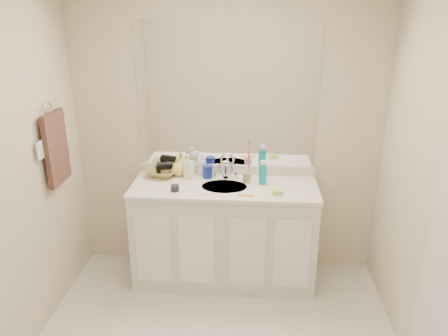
% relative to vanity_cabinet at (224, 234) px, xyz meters
% --- Properties ---
extents(wall_back, '(2.60, 0.02, 2.40)m').
position_rel_vanity_cabinet_xyz_m(wall_back, '(0.00, 0.28, 0.77)').
color(wall_back, beige).
rests_on(wall_back, floor).
extents(wall_right, '(0.02, 2.60, 2.40)m').
position_rel_vanity_cabinet_xyz_m(wall_right, '(1.30, -1.02, 0.77)').
color(wall_right, beige).
rests_on(wall_right, floor).
extents(vanity_cabinet, '(1.50, 0.55, 0.85)m').
position_rel_vanity_cabinet_xyz_m(vanity_cabinet, '(0.00, 0.00, 0.00)').
color(vanity_cabinet, silver).
rests_on(vanity_cabinet, floor).
extents(countertop, '(1.52, 0.57, 0.03)m').
position_rel_vanity_cabinet_xyz_m(countertop, '(0.00, 0.00, 0.44)').
color(countertop, white).
rests_on(countertop, vanity_cabinet).
extents(backsplash, '(1.52, 0.03, 0.08)m').
position_rel_vanity_cabinet_xyz_m(backsplash, '(0.00, 0.26, 0.50)').
color(backsplash, silver).
rests_on(backsplash, countertop).
extents(sink_basin, '(0.37, 0.37, 0.02)m').
position_rel_vanity_cabinet_xyz_m(sink_basin, '(0.00, -0.02, 0.44)').
color(sink_basin, beige).
rests_on(sink_basin, countertop).
extents(faucet, '(0.02, 0.02, 0.11)m').
position_rel_vanity_cabinet_xyz_m(faucet, '(0.00, 0.16, 0.51)').
color(faucet, silver).
rests_on(faucet, countertop).
extents(mirror, '(1.48, 0.01, 1.20)m').
position_rel_vanity_cabinet_xyz_m(mirror, '(0.00, 0.27, 1.14)').
color(mirror, white).
rests_on(mirror, wall_back).
extents(blue_mug, '(0.09, 0.09, 0.11)m').
position_rel_vanity_cabinet_xyz_m(blue_mug, '(-0.15, 0.16, 0.51)').
color(blue_mug, navy).
rests_on(blue_mug, countertop).
extents(tan_cup, '(0.08, 0.08, 0.09)m').
position_rel_vanity_cabinet_xyz_m(tan_cup, '(0.18, 0.08, 0.50)').
color(tan_cup, tan).
rests_on(tan_cup, countertop).
extents(toothbrush, '(0.02, 0.04, 0.20)m').
position_rel_vanity_cabinet_xyz_m(toothbrush, '(0.19, 0.08, 0.60)').
color(toothbrush, '#E63C9B').
rests_on(toothbrush, tan_cup).
extents(mouthwash_bottle, '(0.08, 0.08, 0.16)m').
position_rel_vanity_cabinet_xyz_m(mouthwash_bottle, '(0.31, 0.06, 0.53)').
color(mouthwash_bottle, '#0D999F').
rests_on(mouthwash_bottle, countertop).
extents(soap_dish, '(0.10, 0.08, 0.01)m').
position_rel_vanity_cabinet_xyz_m(soap_dish, '(0.42, -0.16, 0.46)').
color(soap_dish, silver).
rests_on(soap_dish, countertop).
extents(green_soap, '(0.08, 0.06, 0.03)m').
position_rel_vanity_cabinet_xyz_m(green_soap, '(0.42, -0.16, 0.48)').
color(green_soap, '#A3DD36').
rests_on(green_soap, soap_dish).
extents(orange_comb, '(0.14, 0.05, 0.01)m').
position_rel_vanity_cabinet_xyz_m(orange_comb, '(0.18, -0.19, 0.46)').
color(orange_comb, gold).
rests_on(orange_comb, countertop).
extents(dark_jar, '(0.07, 0.07, 0.05)m').
position_rel_vanity_cabinet_xyz_m(dark_jar, '(-0.38, -0.14, 0.48)').
color(dark_jar, black).
rests_on(dark_jar, countertop).
extents(extra_white_bottle, '(0.05, 0.05, 0.15)m').
position_rel_vanity_cabinet_xyz_m(extra_white_bottle, '(-0.29, 0.13, 0.53)').
color(extra_white_bottle, white).
rests_on(extra_white_bottle, countertop).
extents(soap_bottle_white, '(0.07, 0.07, 0.17)m').
position_rel_vanity_cabinet_xyz_m(soap_bottle_white, '(-0.22, 0.22, 0.54)').
color(soap_bottle_white, silver).
rests_on(soap_bottle_white, countertop).
extents(soap_bottle_cream, '(0.11, 0.11, 0.20)m').
position_rel_vanity_cabinet_xyz_m(soap_bottle_cream, '(-0.32, 0.17, 0.55)').
color(soap_bottle_cream, beige).
rests_on(soap_bottle_cream, countertop).
extents(soap_bottle_yellow, '(0.14, 0.14, 0.16)m').
position_rel_vanity_cabinet_xyz_m(soap_bottle_yellow, '(-0.41, 0.19, 0.54)').
color(soap_bottle_yellow, '#FCE262').
rests_on(soap_bottle_yellow, countertop).
extents(wicker_basket, '(0.32, 0.32, 0.07)m').
position_rel_vanity_cabinet_xyz_m(wicker_basket, '(-0.54, 0.18, 0.49)').
color(wicker_basket, olive).
rests_on(wicker_basket, countertop).
extents(hair_dryer, '(0.15, 0.10, 0.07)m').
position_rel_vanity_cabinet_xyz_m(hair_dryer, '(-0.52, 0.18, 0.54)').
color(hair_dryer, black).
rests_on(hair_dryer, wicker_basket).
extents(towel_ring, '(0.01, 0.11, 0.11)m').
position_rel_vanity_cabinet_xyz_m(towel_ring, '(-1.27, -0.25, 1.12)').
color(towel_ring, silver).
rests_on(towel_ring, wall_left).
extents(hand_towel, '(0.04, 0.32, 0.55)m').
position_rel_vanity_cabinet_xyz_m(hand_towel, '(-1.25, -0.25, 0.82)').
color(hand_towel, '#311E1A').
rests_on(hand_towel, towel_ring).
extents(switch_plate, '(0.01, 0.08, 0.13)m').
position_rel_vanity_cabinet_xyz_m(switch_plate, '(-1.27, -0.45, 0.88)').
color(switch_plate, white).
rests_on(switch_plate, wall_left).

